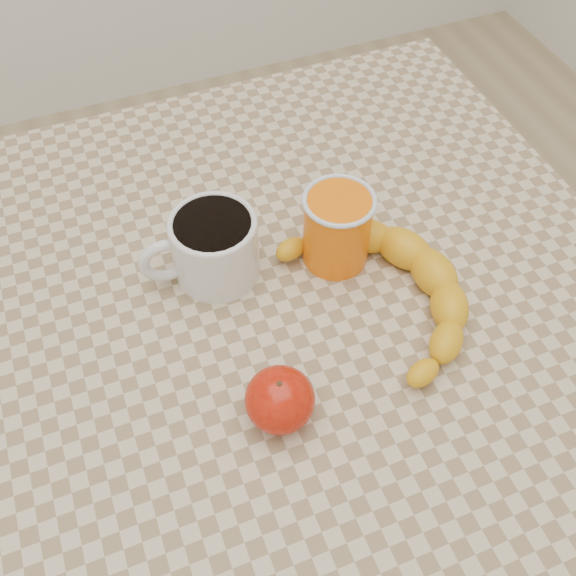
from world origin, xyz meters
name	(u,v)px	position (x,y,z in m)	size (l,w,h in m)	color
ground	(288,517)	(0.00, 0.00, 0.00)	(3.00, 3.00, 0.00)	tan
table	(288,341)	(0.00, 0.00, 0.66)	(0.80, 0.80, 0.75)	tan
coffee_mug	(213,246)	(-0.06, 0.07, 0.79)	(0.14, 0.10, 0.08)	silver
orange_juice_glass	(337,228)	(0.07, 0.04, 0.80)	(0.08, 0.08, 0.09)	orange
apple	(280,400)	(-0.06, -0.13, 0.78)	(0.07, 0.07, 0.06)	#9D0E05
banana	(385,288)	(0.10, -0.04, 0.77)	(0.23, 0.30, 0.04)	gold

